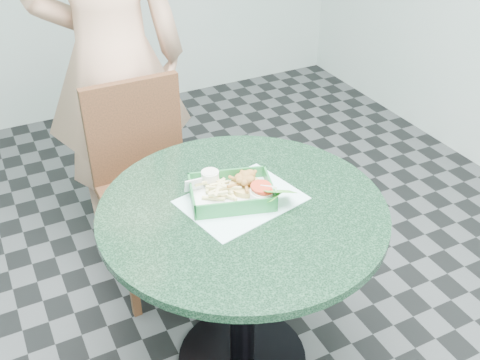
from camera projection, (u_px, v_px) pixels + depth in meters
name	position (u px, v px, depth m)	size (l,w,h in m)	color
floor	(242.00, 358.00, 2.29)	(4.00, 5.00, 0.02)	#303335
cafe_table	(242.00, 250.00, 1.97)	(0.97, 0.97, 0.75)	black
dining_chair	(146.00, 173.00, 2.46)	(0.42, 0.42, 0.93)	#462615
diner_person	(104.00, 8.00, 2.37)	(0.85, 0.56, 2.34)	tan
placemat	(241.00, 205.00, 1.90)	(0.38, 0.29, 0.00)	#B2E2E0
food_basket	(232.00, 200.00, 1.90)	(0.27, 0.20, 0.06)	#1E6E33
crab_sandwich	(242.00, 184.00, 1.92)	(0.11, 0.11, 0.07)	tan
fries_pile	(215.00, 193.00, 1.89)	(0.11, 0.12, 0.05)	#E1D284
sauce_ramekin	(205.00, 184.00, 1.92)	(0.06, 0.06, 0.03)	silver
garnish_cup	(265.00, 192.00, 1.89)	(0.13, 0.12, 0.05)	white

